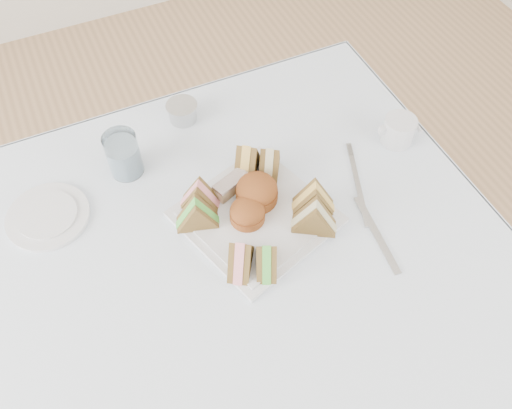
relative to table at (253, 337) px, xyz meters
name	(u,v)px	position (x,y,z in m)	size (l,w,h in m)	color
floor	(253,384)	(0.00, 0.00, -0.37)	(4.00, 4.00, 0.00)	#9E7751
table	(253,337)	(0.00, 0.00, 0.00)	(0.90, 0.90, 0.74)	brown
tablecloth	(252,262)	(0.00, 0.00, 0.37)	(1.02, 1.02, 0.01)	white
serving_plate	(256,217)	(0.05, 0.09, 0.38)	(0.27, 0.27, 0.01)	silver
sandwich_fl_a	(241,254)	(-0.02, 0.00, 0.43)	(0.09, 0.04, 0.08)	brown
sandwich_fl_b	(266,256)	(0.02, -0.03, 0.42)	(0.08, 0.04, 0.07)	brown
sandwich_fr_a	(314,197)	(0.16, 0.06, 0.43)	(0.09, 0.04, 0.08)	brown
sandwich_fr_b	(315,216)	(0.14, 0.01, 0.43)	(0.09, 0.04, 0.08)	brown
sandwich_bl_a	(197,212)	(-0.06, 0.12, 0.43)	(0.09, 0.04, 0.08)	brown
sandwich_bl_b	(199,194)	(-0.04, 0.16, 0.42)	(0.08, 0.04, 0.07)	brown
sandwich_br_a	(270,161)	(0.12, 0.18, 0.43)	(0.08, 0.04, 0.07)	brown
sandwich_br_b	(247,159)	(0.08, 0.20, 0.43)	(0.09, 0.04, 0.08)	brown
scone_left	(247,212)	(0.03, 0.09, 0.41)	(0.07, 0.07, 0.05)	brown
scone_right	(257,191)	(0.07, 0.12, 0.42)	(0.09, 0.09, 0.06)	brown
pastry_slice	(231,185)	(0.03, 0.17, 0.41)	(0.08, 0.03, 0.04)	tan
side_plate	(48,216)	(-0.34, 0.27, 0.38)	(0.17, 0.17, 0.01)	silver
water_glass	(123,155)	(-0.15, 0.32, 0.43)	(0.07, 0.07, 0.10)	white
tea_strainer	(183,113)	(0.01, 0.42, 0.40)	(0.07, 0.07, 0.04)	#B8B8B8
knife	(376,234)	(0.25, -0.05, 0.38)	(0.02, 0.19, 0.00)	#B8B8B8
fork	(359,190)	(0.28, 0.06, 0.38)	(0.01, 0.19, 0.00)	#B8B8B8
creamer_jug	(399,130)	(0.43, 0.15, 0.41)	(0.07, 0.07, 0.06)	silver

